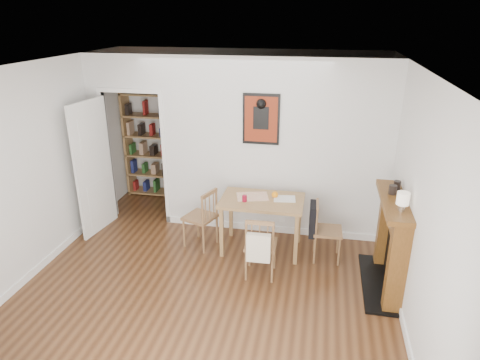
% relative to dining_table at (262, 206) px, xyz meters
% --- Properties ---
extents(ground, '(5.20, 5.20, 0.00)m').
position_rel_dining_table_xyz_m(ground, '(-0.51, -0.80, -0.68)').
color(ground, brown).
rests_on(ground, ground).
extents(room_shell, '(5.20, 5.20, 5.20)m').
position_rel_dining_table_xyz_m(room_shell, '(-0.41, 0.54, 0.62)').
color(room_shell, silver).
rests_on(room_shell, ground).
extents(dining_table, '(1.13, 0.72, 0.77)m').
position_rel_dining_table_xyz_m(dining_table, '(0.00, 0.00, 0.00)').
color(dining_table, olive).
rests_on(dining_table, ground).
extents(chair_left, '(0.56, 0.56, 0.87)m').
position_rel_dining_table_xyz_m(chair_left, '(-0.87, -0.06, -0.24)').
color(chair_left, olive).
rests_on(chair_left, ground).
extents(chair_right, '(0.48, 0.42, 0.82)m').
position_rel_dining_table_xyz_m(chair_right, '(0.89, -0.07, -0.25)').
color(chair_right, olive).
rests_on(chair_right, ground).
extents(chair_front, '(0.43, 0.49, 0.84)m').
position_rel_dining_table_xyz_m(chair_front, '(0.08, -0.64, -0.25)').
color(chair_front, olive).
rests_on(chair_front, ground).
extents(bookshelf, '(0.79, 0.32, 1.88)m').
position_rel_dining_table_xyz_m(bookshelf, '(-2.30, 1.60, 0.25)').
color(bookshelf, olive).
rests_on(bookshelf, ground).
extents(fireplace, '(0.45, 1.25, 1.16)m').
position_rel_dining_table_xyz_m(fireplace, '(1.65, -0.55, -0.06)').
color(fireplace, brown).
rests_on(fireplace, ground).
extents(red_glass, '(0.07, 0.07, 0.09)m').
position_rel_dining_table_xyz_m(red_glass, '(-0.22, -0.11, 0.14)').
color(red_glass, maroon).
rests_on(red_glass, dining_table).
extents(orange_fruit, '(0.09, 0.09, 0.09)m').
position_rel_dining_table_xyz_m(orange_fruit, '(0.16, 0.09, 0.14)').
color(orange_fruit, orange).
rests_on(orange_fruit, dining_table).
extents(placemat, '(0.49, 0.42, 0.00)m').
position_rel_dining_table_xyz_m(placemat, '(-0.14, 0.07, 0.09)').
color(placemat, beige).
rests_on(placemat, dining_table).
extents(notebook, '(0.31, 0.25, 0.01)m').
position_rel_dining_table_xyz_m(notebook, '(0.30, 0.07, 0.10)').
color(notebook, silver).
rests_on(notebook, dining_table).
extents(mantel_lamp, '(0.14, 0.14, 0.21)m').
position_rel_dining_table_xyz_m(mantel_lamp, '(1.63, -0.88, 0.62)').
color(mantel_lamp, silver).
rests_on(mantel_lamp, fireplace).
extents(ceramic_jar_a, '(0.09, 0.09, 0.11)m').
position_rel_dining_table_xyz_m(ceramic_jar_a, '(1.59, -0.42, 0.54)').
color(ceramic_jar_a, black).
rests_on(ceramic_jar_a, fireplace).
extents(ceramic_jar_b, '(0.08, 0.08, 0.11)m').
position_rel_dining_table_xyz_m(ceramic_jar_b, '(1.66, -0.25, 0.54)').
color(ceramic_jar_b, black).
rests_on(ceramic_jar_b, fireplace).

